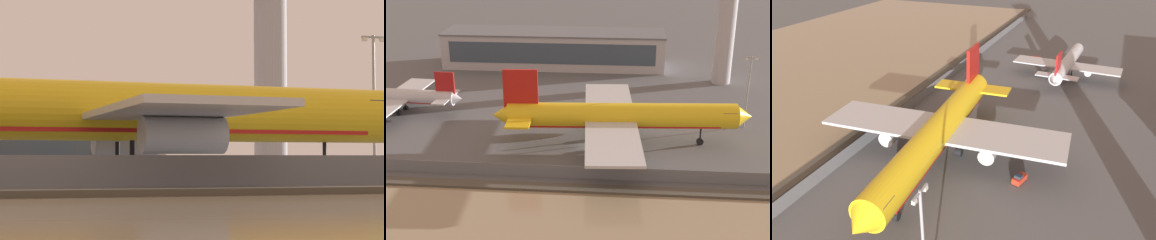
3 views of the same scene
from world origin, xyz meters
The scene contains 9 objects.
ground_plane centered at (0.00, 0.00, 0.00)m, with size 500.00×500.00×0.00m, color #565659.
shoreline_seawall centered at (0.00, -20.50, 0.25)m, with size 320.00×3.00×0.50m.
perimeter_fence centered at (0.00, -16.00, 1.38)m, with size 280.00×0.10×2.76m.
cargo_jet_yellow centered at (7.48, 1.70, 6.84)m, with size 58.92×50.32×17.90m.
passenger_jet_silver centered at (-52.06, 17.94, 4.51)m, with size 38.87×33.17×11.82m.
baggage_tug centered at (8.93, 18.66, 0.81)m, with size 3.50×2.37×1.80m.
control_tower centered at (38.98, 52.12, 23.95)m, with size 11.42×11.42×41.93m.
terminal_building centered at (-15.40, 67.46, 6.05)m, with size 75.16×17.68×12.08m.
apron_light_mast_apron_west centered at (38.64, 14.74, 10.29)m, with size 3.20×0.40×18.09m.
Camera 2 is at (7.79, -111.51, 50.34)m, focal length 50.00 mm.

